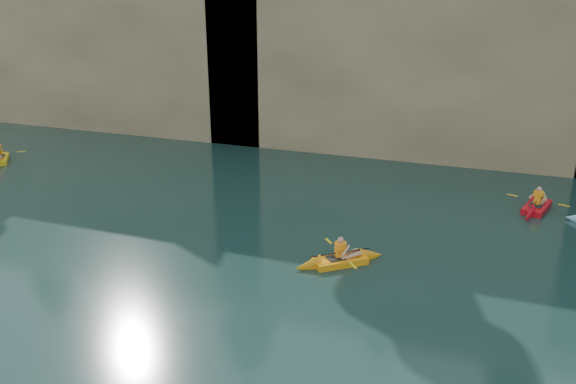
% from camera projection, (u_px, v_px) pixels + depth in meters
% --- Properties ---
extents(cliff, '(70.00, 16.00, 12.00)m').
position_uv_depth(cliff, '(415.00, 30.00, 34.78)').
color(cliff, tan).
rests_on(cliff, ground).
extents(cliff_slab_west, '(26.00, 2.40, 10.56)m').
position_uv_depth(cliff_slab_west, '(73.00, 42.00, 34.95)').
color(cliff_slab_west, '#9E8760').
rests_on(cliff_slab_west, ground).
extents(cliff_slab_center, '(24.00, 2.40, 11.40)m').
position_uv_depth(cliff_slab_center, '(434.00, 46.00, 27.69)').
color(cliff_slab_center, '#9E8760').
rests_on(cliff_slab_center, ground).
extents(sea_cave_west, '(4.50, 1.00, 4.00)m').
position_uv_depth(sea_cave_west, '(99.00, 98.00, 34.84)').
color(sea_cave_west, black).
rests_on(sea_cave_west, ground).
extents(sea_cave_center, '(3.50, 1.00, 3.20)m').
position_uv_depth(sea_cave_center, '(313.00, 122.00, 30.44)').
color(sea_cave_center, black).
rests_on(sea_cave_center, ground).
extents(kayaker_orange, '(2.81, 2.48, 1.16)m').
position_uv_depth(kayaker_orange, '(340.00, 260.00, 17.98)').
color(kayaker_orange, orange).
rests_on(kayaker_orange, ground).
extents(kayaker_red_far, '(2.30, 3.35, 1.21)m').
position_uv_depth(kayaker_red_far, '(537.00, 206.00, 22.45)').
color(kayaker_red_far, red).
rests_on(kayaker_red_far, ground).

